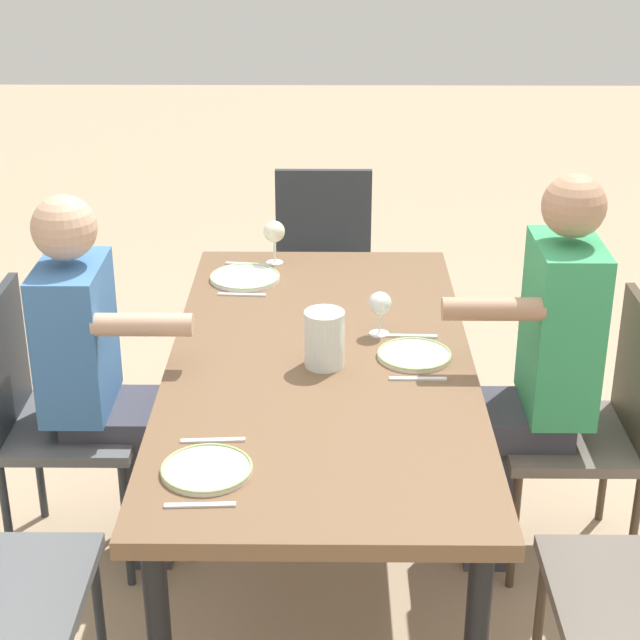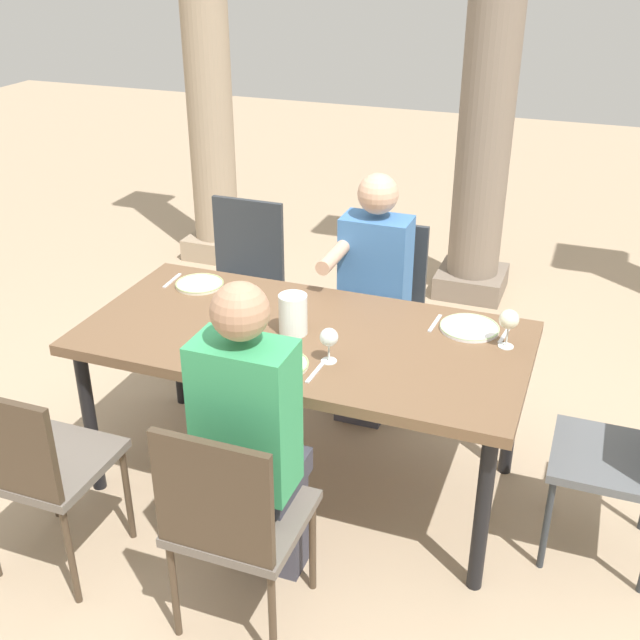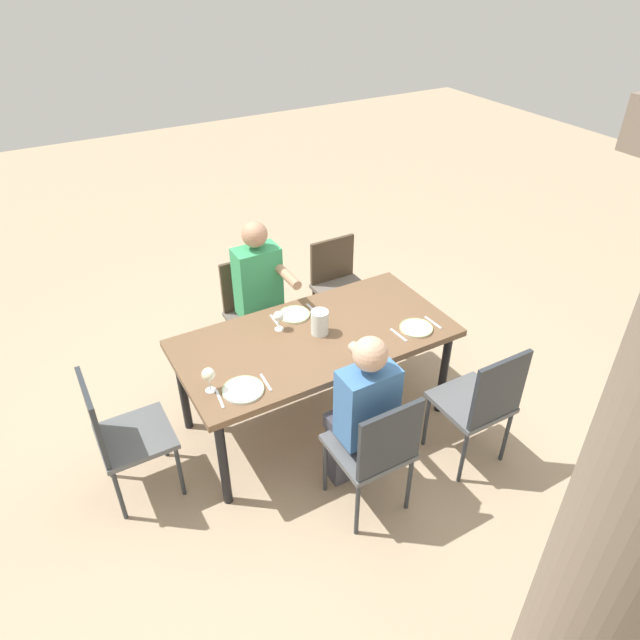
{
  "view_description": "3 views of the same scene",
  "coord_description": "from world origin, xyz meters",
  "px_view_note": "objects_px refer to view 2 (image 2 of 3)",
  "views": [
    {
      "loc": [
        -2.88,
        -0.02,
        2.18
      ],
      "look_at": [
        0.12,
        0.0,
        0.85
      ],
      "focal_mm": 58.83,
      "sensor_mm": 36.0,
      "label": 1
    },
    {
      "loc": [
        1.1,
        -2.74,
        2.33
      ],
      "look_at": [
        0.11,
        -0.09,
        0.89
      ],
      "focal_mm": 44.23,
      "sensor_mm": 36.0,
      "label": 2
    },
    {
      "loc": [
        1.53,
        2.76,
        3.06
      ],
      "look_at": [
        -0.04,
        0.0,
        0.89
      ],
      "focal_mm": 32.13,
      "sensor_mm": 36.0,
      "label": 3
    }
  ],
  "objects_px": {
    "plate_1": "(280,364)",
    "water_pitcher": "(293,316)",
    "dining_table": "(304,347)",
    "stone_column_centre": "(489,89)",
    "chair_west_south": "(36,463)",
    "wine_glass_2": "(509,320)",
    "diner_man_white": "(370,291)",
    "plate_2": "(470,328)",
    "chair_west_north": "(241,276)",
    "chair_mid_north": "(381,300)",
    "chair_mid_south": "(232,516)",
    "chair_head_east": "(636,446)",
    "plate_0": "(200,284)",
    "wine_glass_1": "(329,338)",
    "stone_column_near": "(207,67)",
    "diner_woman_green": "(254,438)"
  },
  "relations": [
    {
      "from": "chair_west_north",
      "to": "plate_1",
      "type": "distance_m",
      "value": 1.41
    },
    {
      "from": "plate_0",
      "to": "water_pitcher",
      "type": "relative_size",
      "value": 1.32
    },
    {
      "from": "plate_0",
      "to": "water_pitcher",
      "type": "height_order",
      "value": "water_pitcher"
    },
    {
      "from": "plate_1",
      "to": "chair_mid_north",
      "type": "bearing_deg",
      "value": 86.53
    },
    {
      "from": "stone_column_near",
      "to": "wine_glass_1",
      "type": "bearing_deg",
      "value": -54.16
    },
    {
      "from": "dining_table",
      "to": "plate_1",
      "type": "xyz_separation_m",
      "value": [
        0.01,
        -0.29,
        0.08
      ]
    },
    {
      "from": "wine_glass_2",
      "to": "chair_west_north",
      "type": "bearing_deg",
      "value": 155.4
    },
    {
      "from": "chair_west_south",
      "to": "wine_glass_1",
      "type": "height_order",
      "value": "wine_glass_1"
    },
    {
      "from": "chair_west_north",
      "to": "wine_glass_1",
      "type": "height_order",
      "value": "chair_west_north"
    },
    {
      "from": "dining_table",
      "to": "plate_0",
      "type": "bearing_deg",
      "value": 156.61
    },
    {
      "from": "plate_0",
      "to": "plate_2",
      "type": "bearing_deg",
      "value": 0.06
    },
    {
      "from": "chair_mid_south",
      "to": "plate_1",
      "type": "height_order",
      "value": "chair_mid_south"
    },
    {
      "from": "plate_2",
      "to": "plate_1",
      "type": "bearing_deg",
      "value": -138.37
    },
    {
      "from": "chair_mid_north",
      "to": "chair_mid_south",
      "type": "relative_size",
      "value": 1.03
    },
    {
      "from": "stone_column_near",
      "to": "plate_0",
      "type": "height_order",
      "value": "stone_column_near"
    },
    {
      "from": "chair_head_east",
      "to": "wine_glass_1",
      "type": "xyz_separation_m",
      "value": [
        -1.19,
        -0.19,
        0.34
      ]
    },
    {
      "from": "plate_0",
      "to": "plate_1",
      "type": "bearing_deg",
      "value": -40.67
    },
    {
      "from": "chair_west_north",
      "to": "chair_west_south",
      "type": "distance_m",
      "value": 1.77
    },
    {
      "from": "water_pitcher",
      "to": "dining_table",
      "type": "bearing_deg",
      "value": 15.46
    },
    {
      "from": "diner_woman_green",
      "to": "water_pitcher",
      "type": "height_order",
      "value": "diner_woman_green"
    },
    {
      "from": "diner_woman_green",
      "to": "plate_0",
      "type": "relative_size",
      "value": 5.75
    },
    {
      "from": "chair_mid_south",
      "to": "plate_1",
      "type": "bearing_deg",
      "value": 96.76
    },
    {
      "from": "chair_head_east",
      "to": "wine_glass_2",
      "type": "distance_m",
      "value": 0.68
    },
    {
      "from": "wine_glass_1",
      "to": "chair_mid_south",
      "type": "bearing_deg",
      "value": -97.9
    },
    {
      "from": "dining_table",
      "to": "water_pitcher",
      "type": "xyz_separation_m",
      "value": [
        -0.04,
        -0.01,
        0.14
      ]
    },
    {
      "from": "diner_woman_green",
      "to": "stone_column_centre",
      "type": "xyz_separation_m",
      "value": [
        0.25,
        3.02,
        0.68
      ]
    },
    {
      "from": "diner_man_white",
      "to": "plate_2",
      "type": "bearing_deg",
      "value": -36.39
    },
    {
      "from": "chair_west_north",
      "to": "stone_column_centre",
      "type": "xyz_separation_m",
      "value": [
        1.06,
        1.45,
        0.84
      ]
    },
    {
      "from": "chair_mid_south",
      "to": "chair_west_south",
      "type": "bearing_deg",
      "value": 179.58
    },
    {
      "from": "water_pitcher",
      "to": "chair_mid_north",
      "type": "bearing_deg",
      "value": 81.98
    },
    {
      "from": "diner_man_white",
      "to": "plate_2",
      "type": "xyz_separation_m",
      "value": [
        0.57,
        -0.42,
        0.1
      ]
    },
    {
      "from": "chair_west_north",
      "to": "plate_0",
      "type": "bearing_deg",
      "value": -82.09
    },
    {
      "from": "chair_west_south",
      "to": "plate_2",
      "type": "xyz_separation_m",
      "value": [
        1.38,
        1.16,
        0.25
      ]
    },
    {
      "from": "dining_table",
      "to": "chair_west_south",
      "type": "relative_size",
      "value": 2.14
    },
    {
      "from": "stone_column_near",
      "to": "chair_head_east",
      "type": "bearing_deg",
      "value": -37.84
    },
    {
      "from": "chair_head_east",
      "to": "plate_0",
      "type": "distance_m",
      "value": 2.05
    },
    {
      "from": "wine_glass_1",
      "to": "diner_man_white",
      "type": "bearing_deg",
      "value": 96.45
    },
    {
      "from": "plate_0",
      "to": "plate_2",
      "type": "height_order",
      "value": "same"
    },
    {
      "from": "plate_1",
      "to": "water_pitcher",
      "type": "distance_m",
      "value": 0.29
    },
    {
      "from": "dining_table",
      "to": "stone_column_centre",
      "type": "relative_size",
      "value": 0.67
    },
    {
      "from": "stone_column_centre",
      "to": "plate_1",
      "type": "distance_m",
      "value": 2.72
    },
    {
      "from": "stone_column_centre",
      "to": "wine_glass_2",
      "type": "bearing_deg",
      "value": -77.11
    },
    {
      "from": "stone_column_near",
      "to": "stone_column_centre",
      "type": "relative_size",
      "value": 1.01
    },
    {
      "from": "dining_table",
      "to": "water_pitcher",
      "type": "distance_m",
      "value": 0.15
    },
    {
      "from": "plate_0",
      "to": "wine_glass_1",
      "type": "relative_size",
      "value": 1.58
    },
    {
      "from": "chair_west_north",
      "to": "plate_1",
      "type": "height_order",
      "value": "chair_west_north"
    },
    {
      "from": "plate_1",
      "to": "chair_mid_south",
      "type": "bearing_deg",
      "value": -83.24
    },
    {
      "from": "stone_column_centre",
      "to": "chair_mid_south",
      "type": "bearing_deg",
      "value": -94.29
    },
    {
      "from": "chair_west_north",
      "to": "diner_woman_green",
      "type": "height_order",
      "value": "diner_woman_green"
    },
    {
      "from": "chair_west_south",
      "to": "wine_glass_2",
      "type": "bearing_deg",
      "value": 34.4
    }
  ]
}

